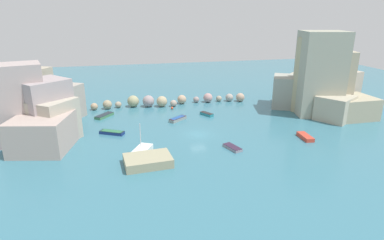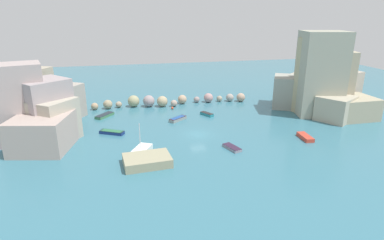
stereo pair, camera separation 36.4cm
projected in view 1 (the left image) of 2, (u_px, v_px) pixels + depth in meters
name	position (u px, v px, depth m)	size (l,w,h in m)	color
cove_water	(198.00, 134.00, 53.52)	(160.00, 160.00, 0.00)	teal
cliff_headland_left	(40.00, 110.00, 51.36)	(13.24, 23.32, 12.10)	tan
cliff_headland_right	(321.00, 85.00, 65.14)	(18.27, 21.31, 16.04)	tan
rock_breakwater	(167.00, 101.00, 70.06)	(33.75, 3.75, 2.47)	tan
stone_dock	(148.00, 161.00, 42.60)	(6.15, 4.25, 1.20)	tan
channel_buoy	(172.00, 108.00, 67.35)	(0.52, 0.52, 0.52)	#E04C28
moored_boat_0	(112.00, 132.00, 53.55)	(4.22, 3.10, 0.56)	navy
moored_boat_1	(232.00, 148.00, 47.70)	(2.21, 3.44, 0.44)	gray
moored_boat_2	(207.00, 114.00, 63.29)	(2.28, 3.03, 0.55)	teal
moored_boat_3	(178.00, 119.00, 60.26)	(3.72, 3.27, 0.62)	gray
moored_boat_4	(305.00, 137.00, 51.61)	(1.63, 3.67, 0.61)	#C9412F
moored_boat_5	(141.00, 152.00, 45.74)	(3.83, 4.93, 4.72)	white
moored_boat_6	(104.00, 116.00, 62.37)	(3.69, 4.12, 0.53)	#427D51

